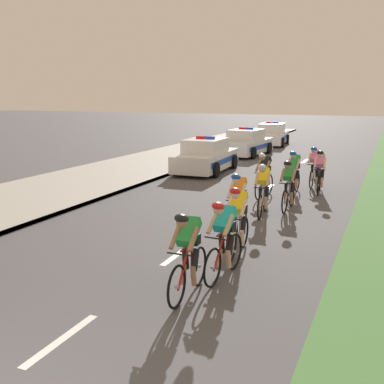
{
  "coord_description": "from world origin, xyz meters",
  "views": [
    {
      "loc": [
        4.07,
        -2.79,
        3.39
      ],
      "look_at": [
        -0.24,
        7.47,
        1.1
      ],
      "focal_mm": 44.33,
      "sensor_mm": 36.0,
      "label": 1
    }
  ],
  "objects_px": {
    "cyclist_eighth": "(294,172)",
    "police_car_third": "(272,135)",
    "cyclist_seventh": "(264,174)",
    "cyclist_ninth": "(320,171)",
    "cyclist_second": "(224,238)",
    "cyclist_fourth": "(238,201)",
    "cyclist_third": "(238,219)",
    "cyclist_lead": "(188,253)",
    "cyclist_sixth": "(289,185)",
    "police_car_second": "(246,143)",
    "cyclist_tenth": "(314,166)",
    "police_car_nearest": "(206,157)",
    "cyclist_fifth": "(263,189)"
  },
  "relations": [
    {
      "from": "cyclist_eighth",
      "to": "police_car_third",
      "type": "relative_size",
      "value": 0.38
    },
    {
      "from": "cyclist_seventh",
      "to": "cyclist_ninth",
      "type": "xyz_separation_m",
      "value": [
        1.6,
        1.5,
        0.0
      ]
    },
    {
      "from": "cyclist_second",
      "to": "cyclist_fourth",
      "type": "height_order",
      "value": "same"
    },
    {
      "from": "cyclist_third",
      "to": "cyclist_eighth",
      "type": "height_order",
      "value": "same"
    },
    {
      "from": "cyclist_lead",
      "to": "cyclist_ninth",
      "type": "relative_size",
      "value": 1.0
    },
    {
      "from": "cyclist_second",
      "to": "police_car_third",
      "type": "height_order",
      "value": "police_car_third"
    },
    {
      "from": "cyclist_sixth",
      "to": "cyclist_fourth",
      "type": "bearing_deg",
      "value": -104.19
    },
    {
      "from": "cyclist_fourth",
      "to": "cyclist_ninth",
      "type": "distance_m",
      "value": 5.88
    },
    {
      "from": "cyclist_fourth",
      "to": "cyclist_sixth",
      "type": "distance_m",
      "value": 2.84
    },
    {
      "from": "cyclist_sixth",
      "to": "cyclist_seventh",
      "type": "bearing_deg",
      "value": 126.75
    },
    {
      "from": "cyclist_seventh",
      "to": "police_car_second",
      "type": "relative_size",
      "value": 0.38
    },
    {
      "from": "cyclist_third",
      "to": "police_car_second",
      "type": "relative_size",
      "value": 0.38
    },
    {
      "from": "cyclist_tenth",
      "to": "police_car_nearest",
      "type": "xyz_separation_m",
      "value": [
        -5.02,
        1.73,
        -0.11
      ]
    },
    {
      "from": "cyclist_second",
      "to": "police_car_third",
      "type": "xyz_separation_m",
      "value": [
        -4.86,
        24.21,
        -0.11
      ]
    },
    {
      "from": "cyclist_lead",
      "to": "cyclist_seventh",
      "type": "height_order",
      "value": "same"
    },
    {
      "from": "cyclist_lead",
      "to": "cyclist_third",
      "type": "height_order",
      "value": "same"
    },
    {
      "from": "cyclist_seventh",
      "to": "cyclist_eighth",
      "type": "relative_size",
      "value": 1.0
    },
    {
      "from": "cyclist_second",
      "to": "cyclist_tenth",
      "type": "height_order",
      "value": "same"
    },
    {
      "from": "cyclist_fourth",
      "to": "cyclist_third",
      "type": "bearing_deg",
      "value": -72.82
    },
    {
      "from": "cyclist_sixth",
      "to": "police_car_third",
      "type": "bearing_deg",
      "value": 104.87
    },
    {
      "from": "cyclist_seventh",
      "to": "cyclist_third",
      "type": "bearing_deg",
      "value": -81.04
    },
    {
      "from": "cyclist_eighth",
      "to": "cyclist_third",
      "type": "bearing_deg",
      "value": -89.03
    },
    {
      "from": "cyclist_sixth",
      "to": "cyclist_seventh",
      "type": "xyz_separation_m",
      "value": [
        -1.12,
        1.5,
        0.0
      ]
    },
    {
      "from": "cyclist_fourth",
      "to": "cyclist_ninth",
      "type": "xyz_separation_m",
      "value": [
        1.18,
        5.76,
        0.0
      ]
    },
    {
      "from": "cyclist_fourth",
      "to": "police_car_nearest",
      "type": "distance_m",
      "value": 9.58
    },
    {
      "from": "cyclist_ninth",
      "to": "cyclist_tenth",
      "type": "xyz_separation_m",
      "value": [
        -0.36,
        1.12,
        0.0
      ]
    },
    {
      "from": "cyclist_fifth",
      "to": "cyclist_sixth",
      "type": "distance_m",
      "value": 1.06
    },
    {
      "from": "cyclist_second",
      "to": "cyclist_third",
      "type": "xyz_separation_m",
      "value": [
        -0.16,
        1.39,
        0.0
      ]
    },
    {
      "from": "cyclist_fifth",
      "to": "cyclist_second",
      "type": "bearing_deg",
      "value": -84.06
    },
    {
      "from": "cyclist_lead",
      "to": "cyclist_tenth",
      "type": "distance_m",
      "value": 10.96
    },
    {
      "from": "cyclist_second",
      "to": "cyclist_seventh",
      "type": "relative_size",
      "value": 1.0
    },
    {
      "from": "cyclist_fifth",
      "to": "cyclist_third",
      "type": "bearing_deg",
      "value": -84.28
    },
    {
      "from": "cyclist_second",
      "to": "cyclist_ninth",
      "type": "bearing_deg",
      "value": 86.68
    },
    {
      "from": "cyclist_eighth",
      "to": "cyclist_ninth",
      "type": "bearing_deg",
      "value": 36.74
    },
    {
      "from": "cyclist_third",
      "to": "cyclist_sixth",
      "type": "xyz_separation_m",
      "value": [
        0.19,
        4.41,
        0.0
      ]
    },
    {
      "from": "cyclist_tenth",
      "to": "police_car_nearest",
      "type": "distance_m",
      "value": 5.31
    },
    {
      "from": "cyclist_lead",
      "to": "cyclist_fifth",
      "type": "relative_size",
      "value": 1.0
    },
    {
      "from": "cyclist_fifth",
      "to": "cyclist_ninth",
      "type": "bearing_deg",
      "value": 75.42
    },
    {
      "from": "cyclist_second",
      "to": "cyclist_ninth",
      "type": "relative_size",
      "value": 1.0
    },
    {
      "from": "cyclist_fourth",
      "to": "cyclist_sixth",
      "type": "xyz_separation_m",
      "value": [
        0.7,
        2.76,
        0.0
      ]
    },
    {
      "from": "cyclist_second",
      "to": "police_car_second",
      "type": "distance_m",
      "value": 18.67
    },
    {
      "from": "cyclist_sixth",
      "to": "cyclist_eighth",
      "type": "bearing_deg",
      "value": 97.16
    },
    {
      "from": "cyclist_third",
      "to": "cyclist_tenth",
      "type": "relative_size",
      "value": 1.0
    },
    {
      "from": "cyclist_lead",
      "to": "cyclist_third",
      "type": "bearing_deg",
      "value": 87.07
    },
    {
      "from": "cyclist_fourth",
      "to": "police_car_second",
      "type": "height_order",
      "value": "police_car_second"
    },
    {
      "from": "cyclist_fifth",
      "to": "cyclist_seventh",
      "type": "height_order",
      "value": "same"
    },
    {
      "from": "cyclist_fourth",
      "to": "police_car_nearest",
      "type": "height_order",
      "value": "police_car_nearest"
    },
    {
      "from": "cyclist_fourth",
      "to": "police_car_third",
      "type": "distance_m",
      "value": 21.58
    },
    {
      "from": "cyclist_second",
      "to": "cyclist_fourth",
      "type": "xyz_separation_m",
      "value": [
        -0.67,
        3.04,
        0.0
      ]
    },
    {
      "from": "cyclist_eighth",
      "to": "police_car_nearest",
      "type": "height_order",
      "value": "police_car_nearest"
    }
  ]
}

